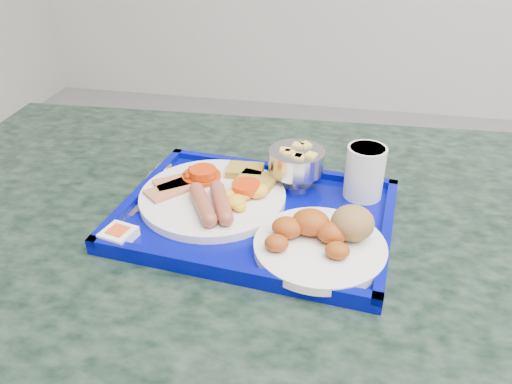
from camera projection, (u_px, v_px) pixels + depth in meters
table at (253, 311)px, 0.91m from camera, size 1.30×0.90×0.79m
tray at (256, 216)px, 0.80m from camera, size 0.45×0.35×0.03m
main_plate at (217, 194)px, 0.82m from camera, size 0.24×0.24×0.04m
bread_plate at (324, 237)px, 0.71m from camera, size 0.19×0.19×0.06m
fruit_bowl at (297, 162)px, 0.85m from camera, size 0.10×0.10×0.07m
juice_cup at (365, 171)px, 0.82m from camera, size 0.06×0.06×0.09m
spoon at (160, 175)px, 0.90m from camera, size 0.04×0.18×0.01m
knife at (138, 195)px, 0.84m from camera, size 0.02×0.16×0.00m
jam_packet at (119, 235)px, 0.73m from camera, size 0.05×0.05×0.02m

